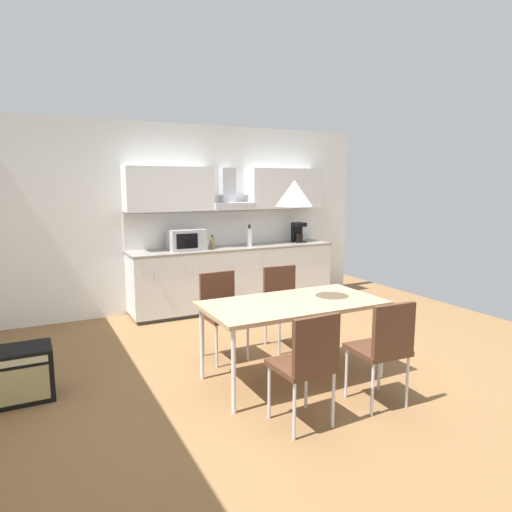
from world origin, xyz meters
TOP-DOWN VIEW (x-y plane):
  - ground_plane at (0.00, 0.00)m, footprint 7.22×7.70m
  - wall_back at (0.00, 2.62)m, footprint 5.77×0.10m
  - kitchen_counter at (0.70, 2.27)m, footprint 2.97×0.61m
  - backsplash_tile at (0.70, 2.55)m, footprint 2.95×0.02m
  - upper_wall_cabinets at (0.70, 2.40)m, footprint 2.95×0.40m
  - microwave at (-0.00, 2.27)m, footprint 0.48×0.35m
  - coffee_maker at (1.78, 2.30)m, footprint 0.18×0.19m
  - bottle_white at (0.92, 2.23)m, footprint 0.08×0.08m
  - bottle_brown at (0.35, 2.22)m, footprint 0.06×0.06m
  - dining_table at (0.17, -0.20)m, footprint 1.61×0.83m
  - chair_near_right at (0.53, -1.00)m, footprint 0.42×0.42m
  - chair_far_left at (-0.19, 0.59)m, footprint 0.41×0.41m
  - chair_near_left at (-0.19, -1.00)m, footprint 0.41×0.41m
  - chair_far_right at (0.54, 0.59)m, footprint 0.42×0.42m
  - guitar_amp at (-2.06, 0.45)m, footprint 0.52×0.37m
  - pendant_lamp at (0.17, -0.20)m, footprint 0.32×0.32m

SIDE VIEW (x-z plane):
  - ground_plane at x=0.00m, z-range -0.02..0.00m
  - guitar_amp at x=-2.06m, z-range 0.00..0.44m
  - kitchen_counter at x=0.70m, z-range 0.00..0.89m
  - chair_near_right at x=0.53m, z-range 0.10..0.97m
  - chair_far_left at x=-0.19m, z-range 0.10..0.97m
  - chair_near_left at x=-0.19m, z-range 0.10..0.97m
  - chair_far_right at x=0.54m, z-range 0.10..0.97m
  - dining_table at x=0.17m, z-range 0.32..1.04m
  - bottle_brown at x=0.35m, z-range 0.87..1.06m
  - bottle_white at x=0.92m, z-range 0.86..1.17m
  - microwave at x=0.00m, z-range 0.88..1.16m
  - coffee_maker at x=1.78m, z-range 0.88..1.18m
  - backsplash_tile at x=0.70m, z-range 0.88..1.37m
  - wall_back at x=0.00m, z-range 0.00..2.58m
  - pendant_lamp at x=0.17m, z-range 1.57..1.79m
  - upper_wall_cabinets at x=0.70m, z-range 1.39..1.98m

